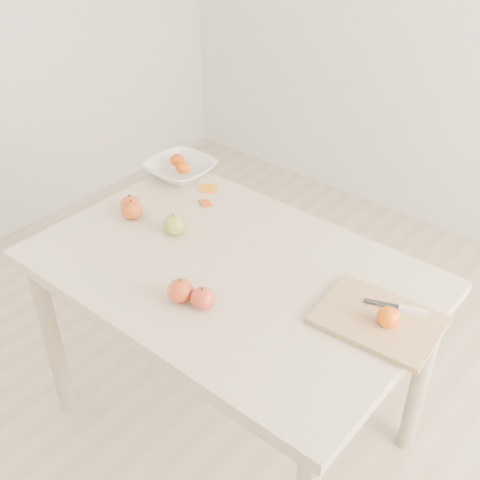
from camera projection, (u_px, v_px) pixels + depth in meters
The scene contains 15 objects.
ground at pixel (231, 424), 2.26m from camera, with size 3.50×3.50×0.00m, color #C6B293.
table at pixel (230, 291), 1.89m from camera, with size 1.20×0.80×0.75m.
cutting_board at pixel (378, 320), 1.62m from camera, with size 0.32×0.24×0.02m, color tan.
board_tangerine at pixel (388, 317), 1.58m from camera, with size 0.06×0.06×0.05m, color #D84907.
fruit_bowl at pixel (180, 169), 2.27m from camera, with size 0.25×0.25×0.06m, color white.
bowl_tangerine_near at pixel (177, 160), 2.27m from camera, with size 0.06×0.06×0.05m, color #DC3E07.
bowl_tangerine_far at pixel (183, 167), 2.23m from camera, with size 0.05×0.05×0.05m, color #DA4F07.
orange_peel_a at pixel (208, 189), 2.20m from camera, with size 0.06×0.04×0.00m, color orange.
orange_peel_b at pixel (206, 203), 2.12m from camera, with size 0.04×0.04×0.00m, color #CB450E.
paring_knife at pixel (407, 310), 1.63m from camera, with size 0.17×0.07×0.01m.
apple_green at pixel (174, 225), 1.96m from camera, with size 0.07×0.07×0.07m, color #55851D.
apple_red_e at pixel (203, 298), 1.66m from camera, with size 0.07×0.07×0.06m, color #A11F1A.
apple_red_b at pixel (132, 210), 2.03m from camera, with size 0.07×0.07×0.07m, color #A11E0C.
apple_red_d at pixel (130, 204), 2.07m from camera, with size 0.07×0.07×0.06m, color maroon.
apple_red_c at pixel (180, 290), 1.68m from camera, with size 0.07×0.07×0.07m, color #9A0811.
Camera 1 is at (0.95, -1.09, 1.87)m, focal length 45.00 mm.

